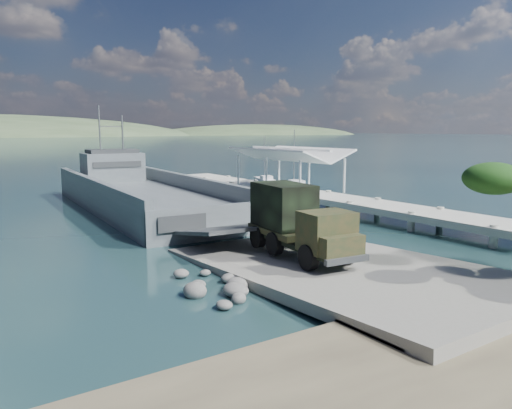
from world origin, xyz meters
name	(u,v)px	position (x,y,z in m)	size (l,w,h in m)	color
ground	(326,270)	(0.00, 0.00, 0.00)	(1400.00, 1400.00, 0.00)	#1B3A41
boat_ramp	(340,270)	(0.00, -1.00, 0.25)	(10.00, 18.00, 0.50)	gray
shoreline_rocks	(213,289)	(-6.20, 0.50, 0.00)	(3.20, 5.60, 0.90)	#565553
pier	(296,187)	(13.00, 18.77, 1.60)	(6.40, 44.00, 6.10)	#B7B9AD
landing_craft	(143,200)	(-0.49, 23.41, 0.83)	(10.62, 34.73, 10.19)	#505A5F
military_truck	(297,221)	(-0.54, 1.73, 2.29)	(3.26, 7.96, 3.59)	black
soldier	(325,247)	(-1.12, -1.10, 1.52)	(0.75, 0.49, 2.04)	#24331C
sailboat_near	(294,187)	(19.50, 27.26, 0.38)	(3.67, 6.13, 7.19)	white
sailboat_far	(265,181)	(20.75, 35.04, 0.34)	(3.09, 5.40, 6.32)	white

